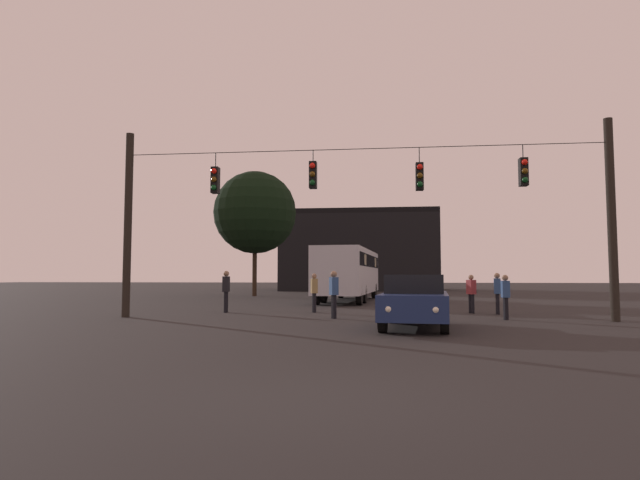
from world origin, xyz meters
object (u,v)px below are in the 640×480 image
city_bus (349,270)px  pedestrian_far_side (497,291)px  pedestrian_crossing_center (226,289)px  pedestrian_trailing (314,291)px  car_far_left (352,285)px  pedestrian_crossing_left (505,295)px  pedestrian_near_bus (334,292)px  pedestrian_crossing_right (471,292)px  tree_left_silhouette (255,213)px  car_near_right (415,300)px

city_bus → pedestrian_far_side: bearing=-57.3°
city_bus → pedestrian_crossing_center: (-4.48, -10.05, -0.91)m
pedestrian_trailing → car_far_left: bearing=88.3°
pedestrian_crossing_left → pedestrian_far_side: pedestrian_far_side is taller
pedestrian_trailing → pedestrian_crossing_left: bearing=-21.8°
pedestrian_crossing_center → pedestrian_near_bus: pedestrian_crossing_center is taller
pedestrian_near_bus → pedestrian_trailing: bearing=109.8°
city_bus → car_far_left: (-0.34, 9.93, -1.07)m
city_bus → pedestrian_crossing_right: 10.87m
pedestrian_crossing_right → tree_left_silhouette: bearing=128.4°
pedestrian_trailing → car_near_right: bearing=-58.2°
car_near_right → tree_left_silhouette: (-10.07, 22.19, 5.39)m
pedestrian_crossing_left → pedestrian_trailing: (-6.90, 2.76, 0.04)m
pedestrian_trailing → pedestrian_crossing_right: bearing=2.2°
car_near_right → pedestrian_far_side: 6.71m
car_far_left → car_near_right: bearing=-83.1°
pedestrian_crossing_right → city_bus: bearing=119.8°
car_far_left → tree_left_silhouette: (-6.99, -3.25, 5.39)m
city_bus → car_near_right: size_ratio=2.50×
pedestrian_crossing_right → pedestrian_near_bus: bearing=-149.0°
pedestrian_near_bus → pedestrian_trailing: pedestrian_near_bus is taller
pedestrian_crossing_left → pedestrian_crossing_center: size_ratio=0.90×
city_bus → car_far_left: bearing=92.0°
pedestrian_crossing_center → pedestrian_near_bus: size_ratio=1.02×
city_bus → pedestrian_trailing: city_bus is taller
city_bus → pedestrian_crossing_center: size_ratio=6.60×
car_far_left → pedestrian_near_bus: pedestrian_near_bus is taller
pedestrian_crossing_center → pedestrian_far_side: (10.78, 0.23, -0.06)m
car_far_left → pedestrian_crossing_center: pedestrian_crossing_center is taller
pedestrian_crossing_left → pedestrian_trailing: pedestrian_trailing is taller
pedestrian_near_bus → tree_left_silhouette: bearing=111.2°
city_bus → pedestrian_trailing: size_ratio=7.04×
tree_left_silhouette → city_bus: bearing=-42.4°
pedestrian_far_side → city_bus: bearing=122.7°
city_bus → pedestrian_crossing_right: size_ratio=7.29×
pedestrian_trailing → pedestrian_far_side: 7.21m
car_far_left → pedestrian_far_side: (6.64, -19.75, 0.11)m
pedestrian_far_side → tree_left_silhouette: size_ratio=0.17×
city_bus → pedestrian_crossing_center: bearing=-114.0°
city_bus → tree_left_silhouette: 10.82m
car_far_left → pedestrian_crossing_center: (-4.14, -19.99, 0.16)m
car_far_left → pedestrian_trailing: (-0.57, -19.56, 0.09)m
pedestrian_crossing_center → pedestrian_trailing: pedestrian_crossing_center is taller
car_far_left → pedestrian_crossing_right: size_ratio=2.91×
pedestrian_crossing_left → pedestrian_crossing_center: (-10.47, 2.33, 0.11)m
tree_left_silhouette → pedestrian_far_side: bearing=-50.4°
pedestrian_crossing_center → tree_left_silhouette: (-2.86, 16.74, 5.22)m
city_bus → pedestrian_crossing_left: size_ratio=7.32×
pedestrian_crossing_right → pedestrian_trailing: (-6.30, -0.24, 0.03)m
city_bus → tree_left_silhouette: bearing=137.6°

